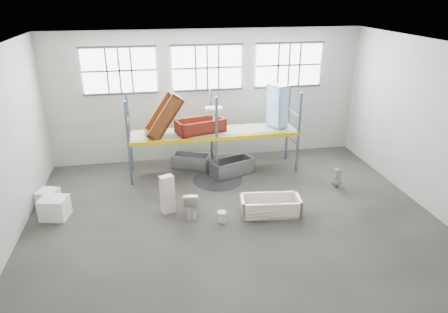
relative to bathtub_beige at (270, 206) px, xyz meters
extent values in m
cube|color=#4E4A43|center=(-1.17, -0.12, -0.31)|extent=(12.00, 10.00, 0.10)
cube|color=silver|center=(-1.17, -0.12, 4.79)|extent=(12.00, 10.00, 0.10)
cube|color=#A7A79A|center=(-1.17, 4.93, 2.24)|extent=(12.00, 0.10, 5.00)
cube|color=#9F9E93|center=(-1.17, -5.17, 2.24)|extent=(12.00, 0.10, 5.00)
cube|color=#ABAA9F|center=(4.88, -0.12, 2.24)|extent=(0.10, 10.00, 5.00)
cube|color=white|center=(-4.37, 4.82, 3.34)|extent=(2.60, 0.04, 1.60)
cube|color=white|center=(-1.17, 4.82, 3.34)|extent=(2.60, 0.04, 1.60)
cube|color=white|center=(2.03, 4.82, 3.34)|extent=(2.60, 0.04, 1.60)
cube|color=slate|center=(-4.17, 2.78, 1.24)|extent=(0.08, 0.08, 3.00)
cube|color=slate|center=(-4.17, 3.98, 1.24)|extent=(0.08, 0.08, 3.00)
cube|color=slate|center=(-1.17, 2.78, 1.24)|extent=(0.08, 0.08, 3.00)
cube|color=slate|center=(-1.17, 3.98, 1.24)|extent=(0.08, 0.08, 3.00)
cube|color=slate|center=(1.83, 2.78, 1.24)|extent=(0.08, 0.08, 3.00)
cube|color=slate|center=(1.83, 3.98, 1.24)|extent=(0.08, 0.08, 3.00)
cube|color=yellow|center=(-1.17, 2.78, 1.24)|extent=(6.00, 0.10, 0.14)
cube|color=yellow|center=(-1.17, 3.98, 1.24)|extent=(6.00, 0.10, 0.14)
cube|color=gray|center=(-1.17, 3.38, 1.32)|extent=(5.90, 1.10, 0.03)
cylinder|color=black|center=(-1.17, 2.58, -0.26)|extent=(1.80, 1.80, 0.00)
cube|color=beige|center=(0.20, 0.39, 0.02)|extent=(0.40, 0.22, 0.37)
imported|color=#F3D8CC|center=(-0.50, 0.60, -0.10)|extent=(0.54, 0.54, 0.15)
imported|color=#F3E4C7|center=(-2.36, 0.39, 0.13)|extent=(0.53, 0.82, 0.78)
cube|color=silver|center=(-3.04, 0.65, 0.34)|extent=(0.46, 0.39, 1.21)
imported|color=silver|center=(2.78, 1.33, 0.08)|extent=(0.40, 0.40, 0.69)
imported|color=white|center=(-1.23, 2.99, 1.83)|extent=(0.68, 0.57, 0.53)
cylinder|color=beige|center=(-1.53, -0.19, -0.10)|extent=(0.35, 0.35, 0.32)
cube|color=white|center=(-6.37, 0.94, 0.06)|extent=(0.88, 0.80, 0.65)
cube|color=white|center=(-6.74, 1.85, -0.02)|extent=(0.73, 0.73, 0.48)
camera|label=1|loc=(-3.35, -10.31, 6.07)|focal=32.51mm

